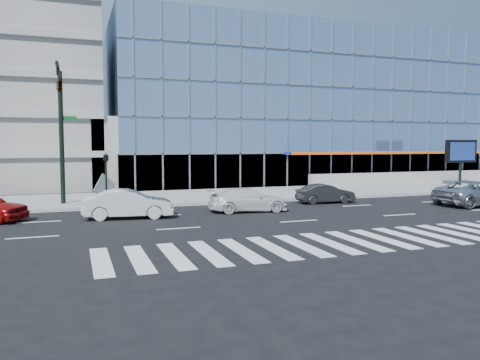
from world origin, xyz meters
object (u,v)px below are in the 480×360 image
Objects in this scene: marquee_sign at (461,152)px; white_suv at (248,200)px; silver_suv at (477,193)px; tilted_panel at (105,188)px; traffic_signal at (60,102)px; white_sedan at (128,204)px; dark_sedan at (325,194)px; ped_signal_post at (106,171)px.

marquee_sign is 0.89× the size of white_suv.
tilted_panel is (-21.59, 8.20, 0.30)m from silver_suv.
traffic_signal reaches higher than white_suv.
white_sedan reaches higher than dark_sedan.
tilted_panel is at bearing 93.80° from ped_signal_post.
marquee_sign is at bearing -65.86° from dark_sedan.
silver_suv is 14.38m from white_suv.
white_suv is at bearing -77.60° from tilted_panel.
tilted_panel is at bearing -175.98° from marquee_sign.
marquee_sign is (33.00, 3.42, -3.10)m from traffic_signal.
ped_signal_post is 9.00m from white_suv.
traffic_signal is 6.15× the size of tilted_panel.
white_sedan is (-6.60, -0.19, 0.09)m from white_suv.
traffic_signal is 1.79× the size of white_suv.
ped_signal_post is 2.31× the size of tilted_panel.
tilted_panel is (-13.39, 4.05, 0.45)m from dark_sedan.
marquee_sign is at bearing -67.30° from white_sedan.
white_sedan is at bearing -56.26° from traffic_signal.
silver_suv is 20.90m from white_sedan.
traffic_signal is at bearing 40.93° from white_sedan.
traffic_signal is at bearing 168.79° from tilted_panel.
white_sedan is at bearing -82.00° from ped_signal_post.
white_suv is 1.21× the size of dark_sedan.
dark_sedan is (-17.17, -6.19, -2.46)m from marquee_sign.
white_suv is 9.48m from tilted_panel.
traffic_signal is at bearing 84.38° from dark_sedan.
marquee_sign reaches higher than dark_sedan.
traffic_signal is 12.19m from white_suv.
white_sedan is at bearing 97.86° from white_suv.
white_sedan is (-20.80, 2.09, -0.02)m from silver_suv.
marquee_sign reaches higher than tilted_panel.
white_sedan is (-29.77, -8.26, -2.33)m from marquee_sign.
white_sedan is (3.23, -4.84, -5.43)m from traffic_signal.
traffic_signal reaches higher than white_sedan.
white_suv is at bearing 111.66° from dark_sedan.
ped_signal_post is 30.67m from marquee_sign.
tilted_panel is (-0.79, 6.11, 0.32)m from white_sedan.
silver_suv is at bearing -59.69° from tilted_panel.
ped_signal_post is 0.55× the size of silver_suv.
ped_signal_post is 0.67× the size of white_sedan.
traffic_signal is 2.00× the size of marquee_sign.
silver_suv is at bearing -18.72° from ped_signal_post.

